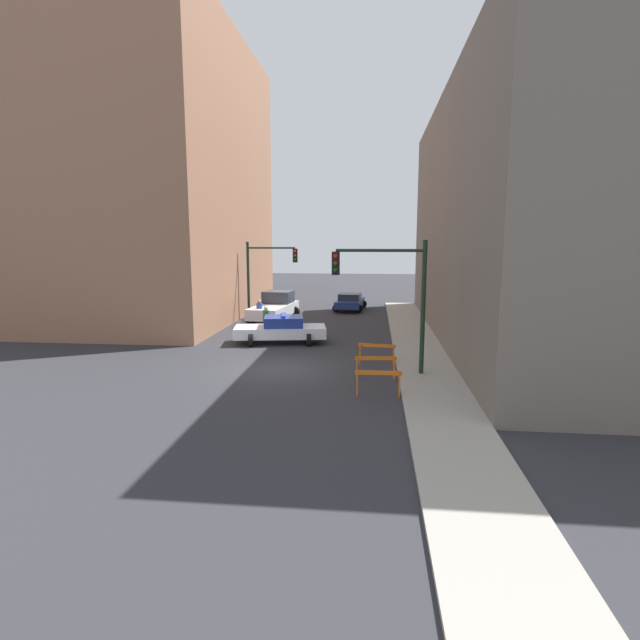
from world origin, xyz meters
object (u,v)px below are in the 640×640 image
object	(u,v)px
traffic_light_near	(393,287)
traffic_light_far	(264,269)
parked_car_near	(350,301)
barrier_mid	(376,364)
barrier_back	(377,350)
white_truck	(275,307)
police_car	(281,329)
barrier_front	(378,379)
pedestrian_crossing	(266,321)
pedestrian_corner	(259,312)

from	to	relation	value
traffic_light_near	traffic_light_far	bearing A→B (deg)	121.03
parked_car_near	barrier_mid	world-z (taller)	parked_car_near
traffic_light_far	barrier_back	size ratio (longest dim) A/B	3.26
traffic_light_far	barrier_back	xyz separation A→B (m)	(7.47, -11.65, -2.78)
white_truck	traffic_light_near	bearing A→B (deg)	-53.96
police_car	traffic_light_near	bearing A→B (deg)	-145.42
barrier_back	barrier_front	bearing A→B (deg)	-89.66
traffic_light_far	barrier_mid	distance (m)	16.08
pedestrian_crossing	barrier_mid	world-z (taller)	pedestrian_crossing
barrier_back	traffic_light_far	bearing A→B (deg)	122.65
traffic_light_near	white_truck	world-z (taller)	traffic_light_near
pedestrian_crossing	barrier_front	world-z (taller)	pedestrian_crossing
traffic_light_far	traffic_light_near	bearing A→B (deg)	-58.97
white_truck	barrier_mid	bearing A→B (deg)	-57.24
police_car	white_truck	world-z (taller)	white_truck
white_truck	pedestrian_crossing	size ratio (longest dim) A/B	3.37
traffic_light_near	barrier_front	distance (m)	4.06
pedestrian_crossing	barrier_mid	distance (m)	10.27
police_car	barrier_mid	distance (m)	8.03
traffic_light_near	barrier_front	world-z (taller)	traffic_light_near
traffic_light_far	parked_car_near	distance (m)	7.97
white_truck	parked_car_near	size ratio (longest dim) A/B	1.26
traffic_light_far	pedestrian_crossing	world-z (taller)	traffic_light_far
traffic_light_near	traffic_light_far	world-z (taller)	traffic_light_near
parked_car_near	barrier_mid	bearing A→B (deg)	-79.25
barrier_front	barrier_mid	xyz separation A→B (m)	(-0.08, 2.13, 0.00)
parked_car_near	barrier_mid	size ratio (longest dim) A/B	2.78
pedestrian_crossing	traffic_light_far	bearing A→B (deg)	122.92
traffic_light_near	traffic_light_far	xyz separation A→B (m)	(-8.03, 13.35, -0.13)
pedestrian_crossing	barrier_front	size ratio (longest dim) A/B	1.04
traffic_light_far	pedestrian_crossing	bearing A→B (deg)	-76.89
white_truck	barrier_mid	xyz separation A→B (m)	(6.63, -13.51, -0.29)
white_truck	parked_car_near	bearing A→B (deg)	56.10
barrier_front	barrier_back	size ratio (longest dim) A/B	1.00
barrier_back	pedestrian_corner	bearing A→B (deg)	128.67
parked_car_near	pedestrian_crossing	xyz separation A→B (m)	(-4.19, -10.78, 0.19)
barrier_back	traffic_light_near	bearing A→B (deg)	-71.58
barrier_front	pedestrian_corner	bearing A→B (deg)	118.24
barrier_mid	barrier_back	xyz separation A→B (m)	(0.06, 2.35, 0.00)
police_car	pedestrian_crossing	world-z (taller)	pedestrian_crossing
traffic_light_near	barrier_mid	distance (m)	3.05
pedestrian_crossing	barrier_front	bearing A→B (deg)	-39.56
pedestrian_corner	barrier_back	xyz separation A→B (m)	(7.23, -9.03, -0.24)
traffic_light_near	parked_car_near	xyz separation A→B (m)	(-2.51, 18.41, -2.86)
pedestrian_crossing	barrier_back	xyz separation A→B (m)	(6.13, -5.93, -0.24)
pedestrian_corner	barrier_back	size ratio (longest dim) A/B	1.04
traffic_light_far	barrier_mid	xyz separation A→B (m)	(7.41, -14.00, -2.78)
traffic_light_far	barrier_front	xyz separation A→B (m)	(7.49, -16.13, -2.78)
traffic_light_near	police_car	xyz separation A→B (m)	(-5.50, 5.72, -2.81)
traffic_light_near	police_car	world-z (taller)	traffic_light_near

